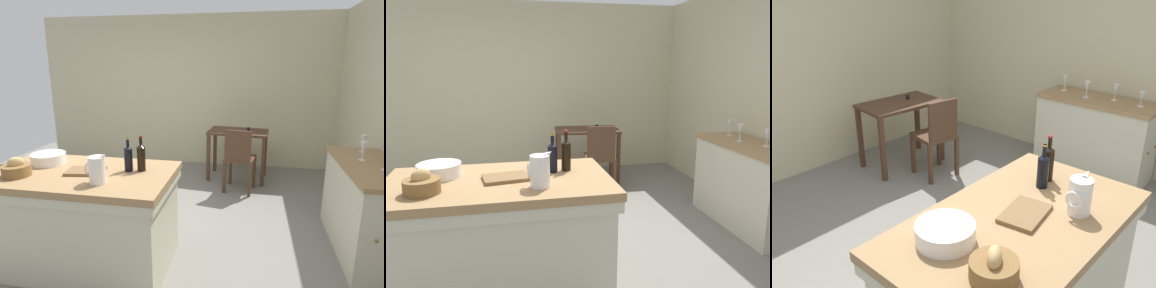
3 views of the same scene
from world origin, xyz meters
The scene contains 14 objects.
ground_plane centered at (0.00, 0.00, 0.00)m, with size 6.76×6.76×0.00m, color slate.
wall_back centered at (0.00, 2.60, 1.30)m, with size 5.32×0.12×2.60m, color beige.
island_table centered at (-0.27, -0.65, 0.48)m, with size 1.58×0.90×0.89m.
side_cabinet centered at (2.26, 0.04, 0.45)m, with size 0.52×1.29×0.89m.
writing_desk centered at (0.96, 1.86, 0.65)m, with size 0.95×0.64×0.83m.
wooden_chair centered at (1.01, 1.30, 0.51)m, with size 0.46×0.46×0.92m.
pitcher centered at (0.00, -0.87, 1.00)m, with size 0.17×0.13×0.26m.
wash_bowl centered at (-0.69, -0.49, 0.94)m, with size 0.31×0.31×0.10m, color white.
bread_basket centered at (-0.74, -0.84, 0.95)m, with size 0.23×0.23×0.16m.
cutting_board centered at (-0.22, -0.66, 0.90)m, with size 0.31×0.21×0.02m, color brown.
wine_bottle_dark centered at (0.23, -0.53, 1.02)m, with size 0.07×0.07×0.31m.
wine_bottle_amber centered at (0.13, -0.55, 1.01)m, with size 0.07×0.07×0.29m.
wine_glass_middle centered at (2.22, 0.17, 1.02)m, with size 0.07×0.07×0.18m.
wine_glass_right centered at (2.32, 0.49, 1.01)m, with size 0.07×0.07×0.18m.
Camera 1 is at (1.15, -3.00, 1.80)m, focal length 29.56 mm.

